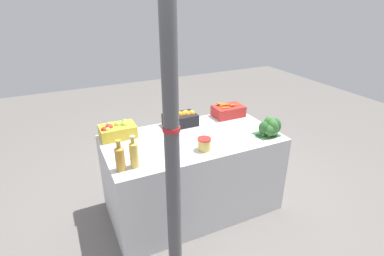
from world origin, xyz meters
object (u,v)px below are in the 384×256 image
support_pole (172,145)px  broccoli_pile (271,127)px  juice_bottle_amber (120,158)px  carrot_crate (228,111)px  juice_bottle_golden (134,154)px  pickle_jar (204,144)px  orange_crate (180,118)px  apple_crate (117,130)px

support_pole → broccoli_pile: 1.33m
broccoli_pile → juice_bottle_amber: juice_bottle_amber is taller
carrot_crate → juice_bottle_golden: (-1.25, -0.60, 0.05)m
broccoli_pile → juice_bottle_golden: bearing=179.8°
juice_bottle_amber → pickle_jar: bearing=0.6°
support_pole → broccoli_pile: bearing=20.7°
orange_crate → juice_bottle_amber: bearing=-142.2°
support_pole → orange_crate: 1.22m
carrot_crate → juice_bottle_amber: size_ratio=1.29×
apple_crate → juice_bottle_golden: juice_bottle_golden is taller
apple_crate → pickle_jar: 0.87m
apple_crate → carrot_crate: (1.25, 0.00, -0.01)m
juice_bottle_golden → orange_crate: bearing=42.2°
carrot_crate → broccoli_pile: bearing=-79.6°
support_pole → broccoli_pile: support_pole is taller
apple_crate → orange_crate: 0.67m
orange_crate → apple_crate: bearing=-179.9°
support_pole → carrot_crate: size_ratio=7.13×
pickle_jar → apple_crate: bearing=137.4°
apple_crate → pickle_jar: bearing=-42.6°
broccoli_pile → juice_bottle_golden: juice_bottle_golden is taller
apple_crate → pickle_jar: size_ratio=2.74×
juice_bottle_amber → pickle_jar: juice_bottle_amber is taller
support_pole → juice_bottle_amber: support_pole is taller
pickle_jar → juice_bottle_golden: bearing=-179.2°
apple_crate → orange_crate: (0.67, 0.00, 0.00)m
juice_bottle_amber → carrot_crate: bearing=23.7°
broccoli_pile → orange_crate: bearing=139.2°
juice_bottle_amber → pickle_jar: size_ratio=2.13×
orange_crate → carrot_crate: orange_crate is taller
support_pole → juice_bottle_golden: (-0.15, 0.46, -0.26)m
juice_bottle_amber → juice_bottle_golden: (0.11, 0.00, 0.01)m
carrot_crate → broccoli_pile: (0.11, -0.60, 0.02)m
juice_bottle_amber → juice_bottle_golden: size_ratio=0.95×
support_pole → apple_crate: (-0.15, 1.06, -0.31)m
support_pole → juice_bottle_golden: support_pole is taller
carrot_crate → juice_bottle_golden: 1.39m
juice_bottle_amber → juice_bottle_golden: juice_bottle_golden is taller
apple_crate → orange_crate: orange_crate is taller
broccoli_pile → juice_bottle_golden: 1.36m
support_pole → carrot_crate: (1.10, 1.06, -0.32)m
carrot_crate → juice_bottle_amber: bearing=-156.3°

